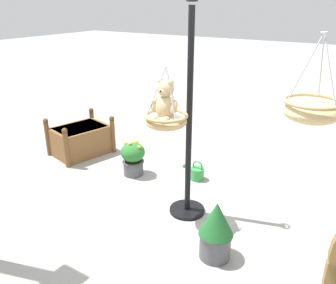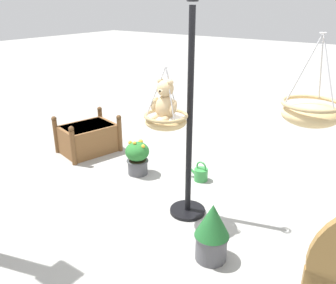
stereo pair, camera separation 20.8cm
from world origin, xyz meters
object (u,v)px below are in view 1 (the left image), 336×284
object	(u,v)px
wooden_planter_box	(81,139)
potted_plant_bushy_green	(216,230)
teddy_bear	(165,103)
watering_can	(197,173)
hanging_basket_with_teddy	(166,120)
potted_plant_fern_front	(133,158)
hanging_basket_left_high	(312,110)
display_pole_central	(188,155)

from	to	relation	value
wooden_planter_box	potted_plant_bushy_green	bearing A→B (deg)	158.98
teddy_bear	watering_can	xyz separation A→B (m)	(0.15, -1.09, -1.35)
hanging_basket_with_teddy	potted_plant_fern_front	world-z (taller)	hanging_basket_with_teddy
hanging_basket_with_teddy	potted_plant_bushy_green	distance (m)	1.27
teddy_bear	wooden_planter_box	xyz separation A→B (m)	(2.27, -0.87, -1.19)
hanging_basket_left_high	potted_plant_bushy_green	world-z (taller)	hanging_basket_left_high
potted_plant_fern_front	wooden_planter_box	bearing A→B (deg)	-7.05
hanging_basket_left_high	potted_plant_bushy_green	bearing A→B (deg)	39.38
teddy_bear	display_pole_central	bearing A→B (deg)	-118.82
teddy_bear	potted_plant_bushy_green	bearing A→B (deg)	159.03
hanging_basket_left_high	watering_can	bearing A→B (deg)	-28.95
wooden_planter_box	teddy_bear	bearing A→B (deg)	158.96
potted_plant_fern_front	watering_can	xyz separation A→B (m)	(-0.89, -0.37, -0.17)
wooden_planter_box	potted_plant_bushy_green	xyz separation A→B (m)	(-3.07, 1.18, 0.07)
teddy_bear	wooden_planter_box	world-z (taller)	teddy_bear
hanging_basket_left_high	potted_plant_bushy_green	xyz separation A→B (m)	(0.64, 0.52, -1.22)
hanging_basket_with_teddy	potted_plant_fern_front	distance (m)	1.59
teddy_bear	potted_plant_fern_front	size ratio (longest dim) A/B	0.85
teddy_bear	watering_can	size ratio (longest dim) A/B	1.32
hanging_basket_left_high	potted_plant_bushy_green	distance (m)	1.47
teddy_bear	hanging_basket_left_high	xyz separation A→B (m)	(-1.44, -0.21, 0.11)
watering_can	display_pole_central	bearing A→B (deg)	110.10
hanging_basket_left_high	wooden_planter_box	bearing A→B (deg)	-10.08
hanging_basket_with_teddy	teddy_bear	xyz separation A→B (m)	(-0.00, 0.02, 0.20)
teddy_bear	wooden_planter_box	size ratio (longest dim) A/B	0.42
teddy_bear	hanging_basket_left_high	distance (m)	1.46
display_pole_central	hanging_basket_with_teddy	bearing A→B (deg)	59.04
display_pole_central	teddy_bear	bearing A→B (deg)	61.18
hanging_basket_with_teddy	teddy_bear	world-z (taller)	hanging_basket_with_teddy
display_pole_central	hanging_basket_with_teddy	xyz separation A→B (m)	(0.15, 0.25, 0.48)
watering_can	teddy_bear	bearing A→B (deg)	97.80
potted_plant_fern_front	hanging_basket_with_teddy	bearing A→B (deg)	146.01
hanging_basket_with_teddy	wooden_planter_box	distance (m)	2.62
wooden_planter_box	display_pole_central	bearing A→B (deg)	166.06
teddy_bear	watering_can	distance (m)	1.74
hanging_basket_left_high	potted_plant_bushy_green	size ratio (longest dim) A/B	1.24
hanging_basket_with_teddy	watering_can	xyz separation A→B (m)	(0.15, -1.07, -1.15)
hanging_basket_with_teddy	teddy_bear	size ratio (longest dim) A/B	1.48
display_pole_central	watering_can	world-z (taller)	display_pole_central
display_pole_central	wooden_planter_box	bearing A→B (deg)	-13.94
hanging_basket_with_teddy	potted_plant_bushy_green	world-z (taller)	hanging_basket_with_teddy
hanging_basket_with_teddy	hanging_basket_left_high	xyz separation A→B (m)	(-1.44, -0.19, 0.30)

